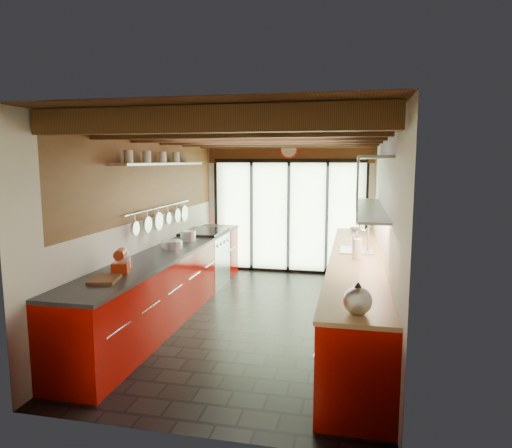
% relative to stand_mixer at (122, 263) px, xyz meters
% --- Properties ---
extents(ground, '(5.50, 5.50, 0.00)m').
position_rel_stand_mixer_xyz_m(ground, '(1.27, 1.38, -1.03)').
color(ground, black).
rests_on(ground, ground).
extents(room_shell, '(5.50, 5.50, 5.50)m').
position_rel_stand_mixer_xyz_m(room_shell, '(1.27, 1.38, 0.63)').
color(room_shell, silver).
rests_on(room_shell, ground).
extents(ceiling_beams, '(3.14, 5.06, 4.90)m').
position_rel_stand_mixer_xyz_m(ceiling_beams, '(1.27, 1.76, 1.44)').
color(ceiling_beams, '#593316').
rests_on(ceiling_beams, ground).
extents(glass_door, '(2.95, 0.10, 2.90)m').
position_rel_stand_mixer_xyz_m(glass_door, '(1.27, 4.08, 0.63)').
color(glass_door, '#C6EAAD').
rests_on(glass_door, ground).
extents(left_counter, '(0.68, 5.00, 0.92)m').
position_rel_stand_mixer_xyz_m(left_counter, '(-0.01, 1.38, -0.56)').
color(left_counter, '#9F0700').
rests_on(left_counter, ground).
extents(range_stove, '(0.66, 0.90, 0.97)m').
position_rel_stand_mixer_xyz_m(range_stove, '(-0.01, 2.83, -0.56)').
color(range_stove, silver).
rests_on(range_stove, ground).
extents(right_counter, '(0.68, 5.00, 0.92)m').
position_rel_stand_mixer_xyz_m(right_counter, '(2.54, 1.38, -0.56)').
color(right_counter, '#9F0700').
rests_on(right_counter, ground).
extents(sink_assembly, '(0.45, 0.52, 0.43)m').
position_rel_stand_mixer_xyz_m(sink_assembly, '(2.56, 1.78, -0.07)').
color(sink_assembly, silver).
rests_on(sink_assembly, right_counter).
extents(upper_cabinets_right, '(0.34, 3.00, 3.00)m').
position_rel_stand_mixer_xyz_m(upper_cabinets_right, '(2.70, 1.68, 0.82)').
color(upper_cabinets_right, silver).
rests_on(upper_cabinets_right, ground).
extents(left_wall_fixtures, '(0.28, 2.60, 0.96)m').
position_rel_stand_mixer_xyz_m(left_wall_fixtures, '(-0.20, 1.64, 0.78)').
color(left_wall_fixtures, silver).
rests_on(left_wall_fixtures, ground).
extents(stand_mixer, '(0.25, 0.33, 0.27)m').
position_rel_stand_mixer_xyz_m(stand_mixer, '(0.00, 0.00, 0.00)').
color(stand_mixer, '#B1270E').
rests_on(stand_mixer, left_counter).
extents(pot_large, '(0.30, 0.30, 0.15)m').
position_rel_stand_mixer_xyz_m(pot_large, '(0.00, 2.06, -0.03)').
color(pot_large, silver).
rests_on(pot_large, left_counter).
extents(pot_small, '(0.37, 0.37, 0.11)m').
position_rel_stand_mixer_xyz_m(pot_small, '(0.00, 1.41, -0.05)').
color(pot_small, silver).
rests_on(pot_small, left_counter).
extents(cutting_board, '(0.35, 0.42, 0.03)m').
position_rel_stand_mixer_xyz_m(cutting_board, '(0.00, -0.37, -0.09)').
color(cutting_board, brown).
rests_on(cutting_board, left_counter).
extents(kettle, '(0.29, 0.32, 0.28)m').
position_rel_stand_mixer_xyz_m(kettle, '(2.54, -0.86, 0.02)').
color(kettle, silver).
rests_on(kettle, right_counter).
extents(paper_towel, '(0.15, 0.15, 0.30)m').
position_rel_stand_mixer_xyz_m(paper_towel, '(2.54, 1.26, 0.02)').
color(paper_towel, white).
rests_on(paper_towel, right_counter).
extents(soap_bottle, '(0.12, 0.13, 0.21)m').
position_rel_stand_mixer_xyz_m(soap_bottle, '(2.54, 2.16, 0.00)').
color(soap_bottle, silver).
rests_on(soap_bottle, right_counter).
extents(bowl, '(0.26, 0.26, 0.05)m').
position_rel_stand_mixer_xyz_m(bowl, '(2.54, 3.63, -0.08)').
color(bowl, silver).
rests_on(bowl, right_counter).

